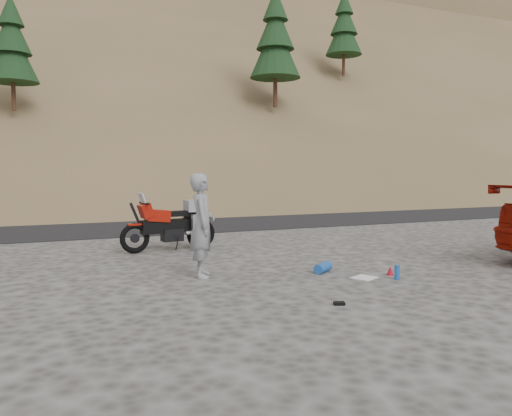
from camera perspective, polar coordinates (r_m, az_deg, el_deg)
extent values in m
plane|color=#3F3D3A|center=(9.04, -3.20, -7.50)|extent=(140.00, 140.00, 0.00)
cube|color=black|center=(17.67, -13.18, -1.73)|extent=(120.00, 7.00, 0.05)
cube|color=brown|center=(39.12, -15.88, 13.31)|extent=(110.00, 51.90, 46.72)
cube|color=brown|center=(39.17, -15.89, 13.75)|extent=(110.00, 43.28, 36.46)
cube|color=brown|center=(59.77, -18.52, 15.95)|extent=(120.00, 40.00, 30.00)
cylinder|color=#3A2215|center=(22.54, -25.97, 11.73)|extent=(0.17, 0.17, 1.40)
cone|color=black|center=(22.80, -26.11, 15.58)|extent=(2.00, 2.00, 2.25)
cone|color=black|center=(22.99, -26.19, 17.66)|extent=(1.50, 1.50, 1.76)
cone|color=black|center=(23.20, -26.26, 19.71)|extent=(1.00, 1.00, 1.26)
cylinder|color=#3A2215|center=(26.10, 2.22, 13.44)|extent=(0.22, 0.22, 1.82)
cone|color=black|center=(26.49, 2.23, 17.74)|extent=(2.60, 2.60, 2.92)
cone|color=black|center=(26.76, 2.24, 20.05)|extent=(1.95, 1.95, 2.28)
cone|color=black|center=(27.08, 2.24, 22.31)|extent=(1.30, 1.30, 1.64)
cylinder|color=#3A2215|center=(31.99, 9.98, 16.04)|extent=(0.18, 0.18, 1.54)
cone|color=black|center=(32.37, 10.02, 18.98)|extent=(2.20, 2.20, 2.48)
cone|color=black|center=(32.62, 10.04, 20.58)|extent=(1.65, 1.65, 1.93)
cone|color=black|center=(32.89, 10.07, 22.15)|extent=(1.10, 1.10, 1.39)
torus|color=black|center=(11.41, -13.68, -3.38)|extent=(0.69, 0.21, 0.68)
cylinder|color=black|center=(11.41, -13.68, -3.38)|extent=(0.21, 0.09, 0.21)
torus|color=black|center=(11.96, -6.33, -2.92)|extent=(0.73, 0.24, 0.72)
cylinder|color=black|center=(11.96, -6.33, -2.92)|extent=(0.24, 0.11, 0.23)
cylinder|color=black|center=(11.39, -13.32, -1.46)|extent=(0.39, 0.11, 0.84)
cylinder|color=black|center=(11.40, -12.66, 0.54)|extent=(0.13, 0.64, 0.05)
cube|color=black|center=(11.62, -10.05, -2.05)|extent=(1.26, 0.41, 0.31)
cube|color=black|center=(11.68, -9.56, -3.03)|extent=(0.50, 0.37, 0.29)
cube|color=#9A1408|center=(11.52, -11.17, -0.84)|extent=(0.58, 0.38, 0.32)
cube|color=#9A1408|center=(11.42, -12.50, -0.28)|extent=(0.35, 0.39, 0.36)
cube|color=silver|center=(11.38, -12.87, 1.05)|extent=(0.16, 0.32, 0.26)
cube|color=black|center=(11.69, -8.89, -0.63)|extent=(0.59, 0.30, 0.12)
cube|color=black|center=(11.84, -7.12, -0.74)|extent=(0.38, 0.23, 0.10)
cube|color=silver|center=(11.63, -6.40, -1.85)|extent=(0.42, 0.18, 0.46)
cube|color=silver|center=(12.12, -7.44, -1.61)|extent=(0.42, 0.18, 0.46)
cube|color=gray|center=(11.83, -7.04, 0.25)|extent=(0.47, 0.40, 0.27)
cube|color=#9A1408|center=(11.37, -13.71, -1.84)|extent=(0.32, 0.16, 0.04)
cylinder|color=black|center=(11.56, -8.98, -3.98)|extent=(0.05, 0.22, 0.38)
cylinder|color=silver|center=(11.74, -6.96, -2.71)|extent=(0.48, 0.15, 0.13)
imported|color=gray|center=(8.83, -6.12, -7.80)|extent=(0.61, 0.76, 1.80)
cube|color=white|center=(8.87, 12.28, -7.79)|extent=(0.50, 0.48, 0.01)
cylinder|color=#1C52A9|center=(9.19, 7.67, -6.76)|extent=(0.47, 0.40, 0.18)
cylinder|color=#1C52A9|center=(8.86, 15.83, -7.09)|extent=(0.09, 0.09, 0.25)
cone|color=#AC0B1B|center=(9.20, 15.08, -6.92)|extent=(0.13, 0.13, 0.16)
cube|color=black|center=(7.11, 9.49, -10.70)|extent=(0.18, 0.15, 0.04)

